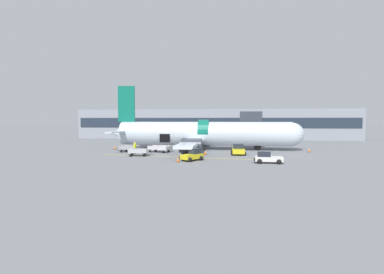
{
  "coord_description": "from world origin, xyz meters",
  "views": [
    {
      "loc": [
        5.64,
        -42.3,
        4.99
      ],
      "look_at": [
        -1.2,
        5.17,
        2.17
      ],
      "focal_mm": 28.0,
      "sensor_mm": 36.0,
      "label": 1
    }
  ],
  "objects_px": {
    "baggage_cart_queued": "(131,149)",
    "baggage_tug_lead": "(267,158)",
    "suitcase_on_tarmac_upright": "(144,152)",
    "ground_crew_loader_b": "(180,147)",
    "baggage_tug_rear": "(193,155)",
    "baggage_tug_mid": "(238,150)",
    "ground_crew_loader_a": "(135,147)",
    "airplane": "(201,134)",
    "baggage_cart_empty": "(139,153)",
    "baggage_cart_loading": "(160,149)",
    "ground_crew_driver": "(184,146)"
  },
  "relations": [
    {
      "from": "baggage_tug_mid",
      "to": "baggage_cart_empty",
      "type": "relative_size",
      "value": 0.88
    },
    {
      "from": "baggage_cart_queued",
      "to": "ground_crew_driver",
      "type": "relative_size",
      "value": 2.38
    },
    {
      "from": "baggage_tug_rear",
      "to": "ground_crew_loader_a",
      "type": "distance_m",
      "value": 10.99
    },
    {
      "from": "suitcase_on_tarmac_upright",
      "to": "ground_crew_loader_b",
      "type": "bearing_deg",
      "value": 26.8
    },
    {
      "from": "baggage_tug_mid",
      "to": "baggage_cart_queued",
      "type": "xyz_separation_m",
      "value": [
        -16.31,
        1.11,
        -0.2
      ]
    },
    {
      "from": "baggage_cart_queued",
      "to": "ground_crew_driver",
      "type": "distance_m",
      "value": 8.25
    },
    {
      "from": "ground_crew_loader_a",
      "to": "baggage_cart_queued",
      "type": "bearing_deg",
      "value": 123.09
    },
    {
      "from": "baggage_tug_rear",
      "to": "ground_crew_loader_a",
      "type": "xyz_separation_m",
      "value": [
        -9.3,
        5.84,
        0.31
      ]
    },
    {
      "from": "baggage_cart_queued",
      "to": "suitcase_on_tarmac_upright",
      "type": "relative_size",
      "value": 5.28
    },
    {
      "from": "baggage_tug_mid",
      "to": "suitcase_on_tarmac_upright",
      "type": "xyz_separation_m",
      "value": [
        -13.45,
        -1.03,
        -0.37
      ]
    },
    {
      "from": "baggage_cart_queued",
      "to": "airplane",
      "type": "bearing_deg",
      "value": 28.32
    },
    {
      "from": "baggage_tug_rear",
      "to": "ground_crew_loader_a",
      "type": "height_order",
      "value": "ground_crew_loader_a"
    },
    {
      "from": "ground_crew_loader_a",
      "to": "suitcase_on_tarmac_upright",
      "type": "distance_m",
      "value": 1.52
    },
    {
      "from": "airplane",
      "to": "suitcase_on_tarmac_upright",
      "type": "relative_size",
      "value": 44.4
    },
    {
      "from": "baggage_tug_rear",
      "to": "baggage_cart_loading",
      "type": "relative_size",
      "value": 0.71
    },
    {
      "from": "airplane",
      "to": "ground_crew_loader_a",
      "type": "height_order",
      "value": "airplane"
    },
    {
      "from": "suitcase_on_tarmac_upright",
      "to": "ground_crew_loader_a",
      "type": "bearing_deg",
      "value": -174.84
    },
    {
      "from": "baggage_tug_lead",
      "to": "baggage_tug_rear",
      "type": "distance_m",
      "value": 8.78
    },
    {
      "from": "airplane",
      "to": "baggage_tug_lead",
      "type": "xyz_separation_m",
      "value": [
        9.21,
        -14.54,
        -1.95
      ]
    },
    {
      "from": "baggage_tug_rear",
      "to": "baggage_cart_empty",
      "type": "distance_m",
      "value": 8.69
    },
    {
      "from": "ground_crew_loader_a",
      "to": "suitcase_on_tarmac_upright",
      "type": "height_order",
      "value": "ground_crew_loader_a"
    },
    {
      "from": "baggage_tug_lead",
      "to": "ground_crew_driver",
      "type": "height_order",
      "value": "ground_crew_driver"
    },
    {
      "from": "baggage_cart_queued",
      "to": "baggage_tug_lead",
      "type": "bearing_deg",
      "value": -24.73
    },
    {
      "from": "baggage_tug_lead",
      "to": "baggage_tug_mid",
      "type": "height_order",
      "value": "baggage_tug_mid"
    },
    {
      "from": "baggage_tug_mid",
      "to": "ground_crew_loader_a",
      "type": "height_order",
      "value": "ground_crew_loader_a"
    },
    {
      "from": "ground_crew_driver",
      "to": "baggage_tug_mid",
      "type": "bearing_deg",
      "value": -23.09
    },
    {
      "from": "baggage_cart_loading",
      "to": "suitcase_on_tarmac_upright",
      "type": "xyz_separation_m",
      "value": [
        -1.65,
        -2.46,
        -0.18
      ]
    },
    {
      "from": "ground_crew_loader_a",
      "to": "ground_crew_loader_b",
      "type": "bearing_deg",
      "value": 22.39
    },
    {
      "from": "baggage_tug_lead",
      "to": "ground_crew_loader_a",
      "type": "xyz_separation_m",
      "value": [
        -18.03,
        6.72,
        0.33
      ]
    },
    {
      "from": "ground_crew_loader_b",
      "to": "baggage_cart_loading",
      "type": "bearing_deg",
      "value": 179.05
    },
    {
      "from": "ground_crew_loader_a",
      "to": "suitcase_on_tarmac_upright",
      "type": "bearing_deg",
      "value": 5.16
    },
    {
      "from": "baggage_cart_empty",
      "to": "suitcase_on_tarmac_upright",
      "type": "distance_m",
      "value": 2.49
    },
    {
      "from": "baggage_tug_mid",
      "to": "ground_crew_loader_b",
      "type": "xyz_separation_m",
      "value": [
        -8.68,
        1.38,
        0.16
      ]
    },
    {
      "from": "baggage_cart_loading",
      "to": "baggage_cart_empty",
      "type": "height_order",
      "value": "baggage_cart_loading"
    },
    {
      "from": "baggage_tug_lead",
      "to": "ground_crew_loader_b",
      "type": "xyz_separation_m",
      "value": [
        -11.89,
        9.25,
        0.23
      ]
    },
    {
      "from": "baggage_tug_mid",
      "to": "baggage_cart_loading",
      "type": "relative_size",
      "value": 0.72
    },
    {
      "from": "baggage_tug_lead",
      "to": "ground_crew_loader_a",
      "type": "bearing_deg",
      "value": 159.56
    },
    {
      "from": "airplane",
      "to": "baggage_tug_rear",
      "type": "relative_size",
      "value": 10.65
    },
    {
      "from": "ground_crew_driver",
      "to": "ground_crew_loader_b",
      "type": "bearing_deg",
      "value": -96.09
    },
    {
      "from": "ground_crew_loader_b",
      "to": "baggage_tug_lead",
      "type": "bearing_deg",
      "value": -37.9
    },
    {
      "from": "baggage_tug_mid",
      "to": "baggage_tug_rear",
      "type": "height_order",
      "value": "baggage_tug_mid"
    },
    {
      "from": "airplane",
      "to": "ground_crew_loader_b",
      "type": "xyz_separation_m",
      "value": [
        -2.68,
        -5.28,
        -1.73
      ]
    },
    {
      "from": "baggage_cart_loading",
      "to": "suitcase_on_tarmac_upright",
      "type": "bearing_deg",
      "value": -123.84
    },
    {
      "from": "baggage_tug_lead",
      "to": "ground_crew_loader_b",
      "type": "distance_m",
      "value": 15.07
    },
    {
      "from": "baggage_tug_lead",
      "to": "ground_crew_driver",
      "type": "xyz_separation_m",
      "value": [
        -11.65,
        11.47,
        0.25
      ]
    },
    {
      "from": "baggage_tug_rear",
      "to": "ground_crew_driver",
      "type": "xyz_separation_m",
      "value": [
        -2.91,
        10.59,
        0.22
      ]
    },
    {
      "from": "airplane",
      "to": "baggage_cart_empty",
      "type": "height_order",
      "value": "airplane"
    },
    {
      "from": "baggage_cart_empty",
      "to": "ground_crew_driver",
      "type": "xyz_separation_m",
      "value": [
        5.05,
        7.11,
        0.39
      ]
    },
    {
      "from": "baggage_cart_loading",
      "to": "ground_crew_driver",
      "type": "distance_m",
      "value": 4.01
    },
    {
      "from": "baggage_cart_queued",
      "to": "baggage_tug_rear",
      "type": "bearing_deg",
      "value": -36.95
    }
  ]
}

